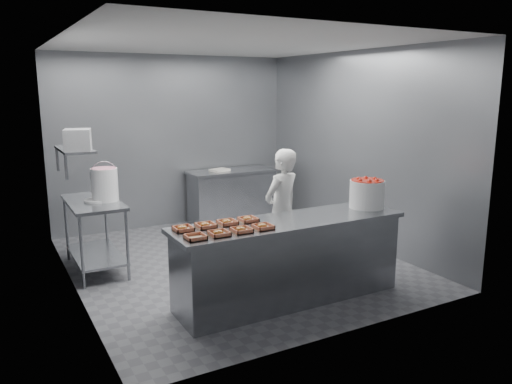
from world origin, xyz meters
TOP-DOWN VIEW (x-y plane):
  - floor at (0.00, 0.00)m, footprint 4.50×4.50m
  - ceiling at (0.00, 0.00)m, footprint 4.50×4.50m
  - wall_back at (0.00, 2.25)m, footprint 4.00×0.04m
  - wall_left at (-2.00, 0.00)m, footprint 0.04×4.50m
  - wall_right at (2.00, 0.00)m, footprint 0.04×4.50m
  - service_counter at (0.00, -1.35)m, footprint 2.60×0.70m
  - prep_table at (-1.65, 0.60)m, footprint 0.60×1.20m
  - back_counter at (0.90, 1.90)m, footprint 1.50×0.60m
  - wall_shelf at (-1.82, 0.60)m, footprint 0.35×0.90m
  - tray_0 at (-1.14, -1.51)m, footprint 0.19×0.18m
  - tray_1 at (-0.90, -1.51)m, footprint 0.19×0.18m
  - tray_2 at (-0.66, -1.51)m, footprint 0.19×0.18m
  - tray_3 at (-0.42, -1.51)m, footprint 0.19×0.18m
  - tray_4 at (-1.14, -1.19)m, footprint 0.19×0.18m
  - tray_5 at (-0.90, -1.19)m, footprint 0.19×0.18m
  - tray_6 at (-0.66, -1.19)m, footprint 0.19×0.18m
  - tray_7 at (-0.42, -1.19)m, footprint 0.19×0.18m
  - worker at (0.41, -0.52)m, footprint 0.66×0.54m
  - strawberry_tub at (1.08, -1.32)m, footprint 0.40×0.40m
  - glaze_bucket at (-1.51, 0.53)m, footprint 0.34×0.32m
  - bucket_lid at (-1.60, 0.55)m, footprint 0.32×0.32m
  - rag at (-1.51, 0.90)m, footprint 0.16×0.15m
  - appliance at (-1.82, 0.33)m, footprint 0.36×0.39m
  - paper_stack at (0.68, 1.90)m, footprint 0.34×0.28m

SIDE VIEW (x-z plane):
  - floor at x=0.00m, z-range 0.00..0.00m
  - back_counter at x=0.90m, z-range 0.00..0.90m
  - service_counter at x=0.00m, z-range 0.00..0.90m
  - prep_table at x=-1.65m, z-range 0.14..1.04m
  - worker at x=0.41m, z-range 0.00..1.55m
  - rag at x=-1.51m, z-range 0.90..0.92m
  - bucket_lid at x=-1.60m, z-range 0.90..0.92m
  - paper_stack at x=0.68m, z-range 0.90..0.94m
  - tray_0 at x=-1.14m, z-range 0.90..0.94m
  - tray_1 at x=-0.90m, z-range 0.89..0.95m
  - tray_2 at x=-0.66m, z-range 0.89..0.95m
  - tray_3 at x=-0.42m, z-range 0.89..0.95m
  - tray_4 at x=-1.14m, z-range 0.89..0.95m
  - tray_5 at x=-0.90m, z-range 0.89..0.95m
  - tray_6 at x=-0.66m, z-range 0.89..0.95m
  - tray_7 at x=-0.42m, z-range 0.89..0.95m
  - strawberry_tub at x=1.08m, z-range 0.91..1.24m
  - glaze_bucket at x=-1.51m, z-range 0.87..1.36m
  - wall_back at x=0.00m, z-range 0.00..2.80m
  - wall_left at x=-2.00m, z-range 0.00..2.80m
  - wall_right at x=2.00m, z-range 0.00..2.80m
  - wall_shelf at x=-1.82m, z-range 1.54..1.56m
  - appliance at x=-1.82m, z-range 1.56..1.81m
  - ceiling at x=0.00m, z-range 2.80..2.80m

